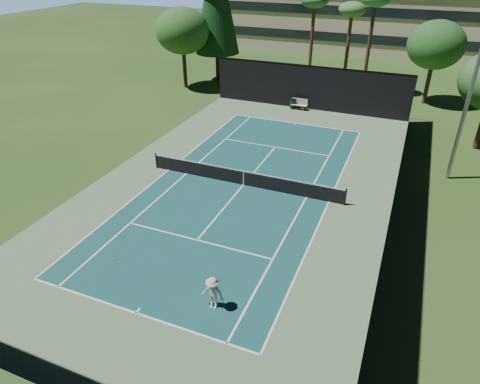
% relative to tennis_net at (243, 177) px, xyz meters
% --- Properties ---
extents(ground, '(160.00, 160.00, 0.00)m').
position_rel_tennis_net_xyz_m(ground, '(0.00, 0.00, -0.56)').
color(ground, '#2B491B').
rests_on(ground, ground).
extents(apron_slab, '(18.00, 32.00, 0.01)m').
position_rel_tennis_net_xyz_m(apron_slab, '(0.00, 0.00, -0.55)').
color(apron_slab, '#5B7955').
rests_on(apron_slab, ground).
extents(court_surface, '(10.97, 23.77, 0.01)m').
position_rel_tennis_net_xyz_m(court_surface, '(0.00, 0.00, -0.55)').
color(court_surface, '#174C4C').
rests_on(court_surface, ground).
extents(court_lines, '(11.07, 23.87, 0.01)m').
position_rel_tennis_net_xyz_m(court_lines, '(0.00, 0.00, -0.54)').
color(court_lines, white).
rests_on(court_lines, ground).
extents(tennis_net, '(12.90, 0.10, 1.10)m').
position_rel_tennis_net_xyz_m(tennis_net, '(0.00, 0.00, 0.00)').
color(tennis_net, black).
rests_on(tennis_net, ground).
extents(fence, '(18.04, 32.05, 4.03)m').
position_rel_tennis_net_xyz_m(fence, '(0.00, 0.06, 1.45)').
color(fence, black).
rests_on(fence, ground).
extents(player, '(1.05, 0.64, 1.58)m').
position_rel_tennis_net_xyz_m(player, '(2.82, -10.36, 0.23)').
color(player, silver).
rests_on(player, ground).
extents(tennis_ball_a, '(0.08, 0.08, 0.08)m').
position_rel_tennis_net_xyz_m(tennis_ball_a, '(-2.99, -9.32, -0.52)').
color(tennis_ball_a, '#B9D330').
rests_on(tennis_ball_a, ground).
extents(tennis_ball_b, '(0.07, 0.07, 0.07)m').
position_rel_tennis_net_xyz_m(tennis_ball_b, '(-3.79, 1.99, -0.52)').
color(tennis_ball_b, '#CAD630').
rests_on(tennis_ball_b, ground).
extents(tennis_ball_c, '(0.08, 0.08, 0.08)m').
position_rel_tennis_net_xyz_m(tennis_ball_c, '(0.95, 1.26, -0.52)').
color(tennis_ball_c, '#C7E233').
rests_on(tennis_ball_c, ground).
extents(tennis_ball_d, '(0.06, 0.06, 0.06)m').
position_rel_tennis_net_xyz_m(tennis_ball_d, '(-6.57, 4.63, -0.53)').
color(tennis_ball_d, '#B7D430').
rests_on(tennis_ball_d, ground).
extents(park_bench, '(1.50, 0.45, 1.02)m').
position_rel_tennis_net_xyz_m(park_bench, '(-0.69, 15.55, -0.01)').
color(park_bench, beige).
rests_on(park_bench, ground).
extents(trash_bin, '(0.56, 0.56, 0.95)m').
position_rel_tennis_net_xyz_m(trash_bin, '(-1.32, 15.59, -0.08)').
color(trash_bin, black).
rests_on(trash_bin, ground).
extents(palm_a, '(2.80, 2.80, 9.32)m').
position_rel_tennis_net_xyz_m(palm_a, '(-2.00, 24.00, 7.63)').
color(palm_a, '#4F3222').
rests_on(palm_a, ground).
extents(palm_b, '(2.80, 2.80, 8.42)m').
position_rel_tennis_net_xyz_m(palm_b, '(1.50, 26.00, 6.80)').
color(palm_b, '#4D3221').
rests_on(palm_b, ground).
extents(palm_c, '(2.80, 2.80, 9.77)m').
position_rel_tennis_net_xyz_m(palm_c, '(4.00, 23.00, 8.05)').
color(palm_c, '#442D1D').
rests_on(palm_c, ground).
extents(decid_tree_a, '(5.12, 5.12, 7.62)m').
position_rel_tennis_net_xyz_m(decid_tree_a, '(10.00, 22.00, 4.86)').
color(decid_tree_a, '#442B1D').
rests_on(decid_tree_a, ground).
extents(decid_tree_c, '(5.44, 5.44, 8.09)m').
position_rel_tennis_net_xyz_m(decid_tree_c, '(-14.00, 18.00, 5.21)').
color(decid_tree_c, '#45311D').
rests_on(decid_tree_c, ground).
extents(campus_building, '(40.50, 12.50, 8.30)m').
position_rel_tennis_net_xyz_m(campus_building, '(0.00, 45.98, 3.65)').
color(campus_building, beige).
rests_on(campus_building, ground).
extents(light_pole, '(0.90, 0.25, 12.22)m').
position_rel_tennis_net_xyz_m(light_pole, '(12.00, 6.00, 5.90)').
color(light_pole, gray).
rests_on(light_pole, ground).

